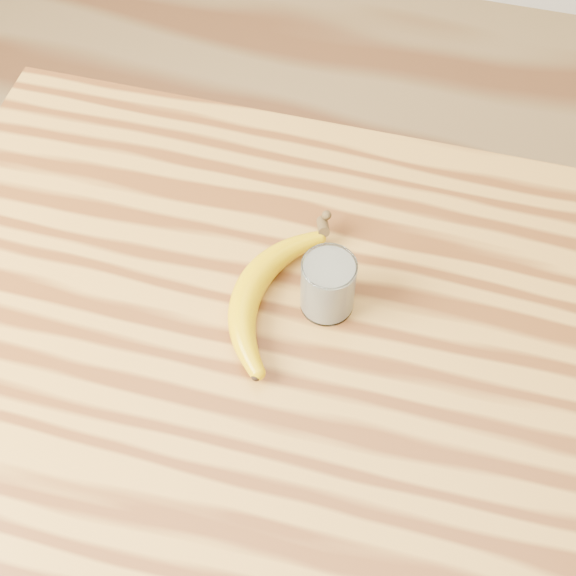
# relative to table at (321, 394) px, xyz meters

# --- Properties ---
(room) EXTENTS (4.04, 4.04, 2.70)m
(room) POSITION_rel_table_xyz_m (0.00, 0.00, 0.58)
(room) COLOR olive
(room) RESTS_ON ground
(table) EXTENTS (1.20, 0.80, 0.90)m
(table) POSITION_rel_table_xyz_m (0.00, 0.00, 0.00)
(table) COLOR #B0792F
(table) RESTS_ON ground
(smoothie_glass) EXTENTS (0.07, 0.07, 0.09)m
(smoothie_glass) POSITION_rel_table_xyz_m (-0.01, 0.07, 0.18)
(smoothie_glass) COLOR white
(smoothie_glass) RESTS_ON table
(banana) EXTENTS (0.16, 0.35, 0.04)m
(banana) POSITION_rel_table_xyz_m (-0.12, 0.06, 0.15)
(banana) COLOR #CC9B00
(banana) RESTS_ON table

